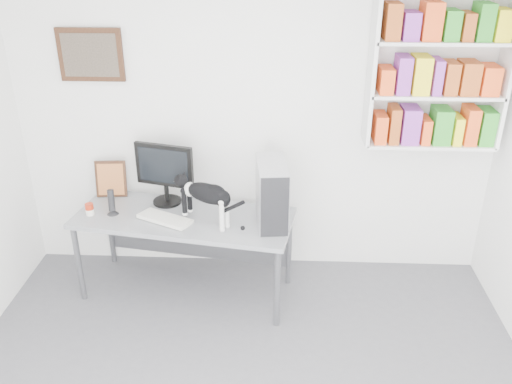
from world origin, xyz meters
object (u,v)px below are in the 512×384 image
desk (186,254)px  pc_tower (272,193)px  speaker (111,202)px  monitor (165,174)px  leaning_print (111,178)px  soup_can (90,209)px  keyboard (165,219)px  bookshelf (438,68)px  cat (207,203)px

desk → pc_tower: size_ratio=3.54×
desk → speaker: bearing=-171.3°
monitor → speaker: size_ratio=2.42×
leaning_print → soup_can: size_ratio=3.30×
monitor → pc_tower: 0.92m
monitor → keyboard: bearing=-67.3°
pc_tower → desk: bearing=169.6°
speaker → bookshelf: bearing=-0.4°
desk → speaker: size_ratio=7.90×
pc_tower → leaning_print: size_ratio=1.52×
speaker → soup_can: 0.19m
speaker → keyboard: bearing=-19.6°
keyboard → monitor: bearing=124.4°
bookshelf → cat: bearing=-164.9°
bookshelf → pc_tower: bearing=-162.0°
monitor → speaker: bearing=-136.0°
monitor → soup_can: bearing=-142.3°
leaning_print → bookshelf: bearing=-4.7°
soup_can → cat: (0.96, -0.10, 0.13)m
bookshelf → keyboard: size_ratio=2.82×
desk → speaker: (-0.58, 0.01, 0.47)m
monitor → speaker: monitor is taller
pc_tower → leaning_print: 1.44m
pc_tower → speaker: 1.29m
bookshelf → speaker: (-2.52, -0.35, -1.02)m
cat → soup_can: bearing=-156.8°
monitor → pc_tower: size_ratio=1.08×
keyboard → leaning_print: bearing=168.2°
desk → monitor: monitor is taller
desk → soup_can: size_ratio=17.78×
soup_can → pc_tower: bearing=-1.3°
monitor → desk: bearing=-37.9°
bookshelf → pc_tower: size_ratio=2.53×
pc_tower → cat: 0.51m
pc_tower → monitor: bearing=156.0°
desk → leaning_print: 0.92m
leaning_print → keyboard: bearing=-43.2°
soup_can → cat: cat is taller
desk → soup_can: soup_can is taller
speaker → soup_can: (-0.18, -0.02, -0.06)m
speaker → cat: (0.78, -0.12, 0.07)m
desk → cat: (0.21, -0.12, 0.54)m
desk → bookshelf: bearing=19.5°
keyboard → speaker: size_ratio=2.00×
bookshelf → monitor: (-2.12, -0.12, -0.86)m
bookshelf → soup_can: size_ratio=12.69×
desk → speaker: speaker is taller
leaning_print → soup_can: (-0.08, -0.36, -0.11)m
keyboard → pc_tower: (0.84, 0.03, 0.23)m
desk → monitor: 0.69m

